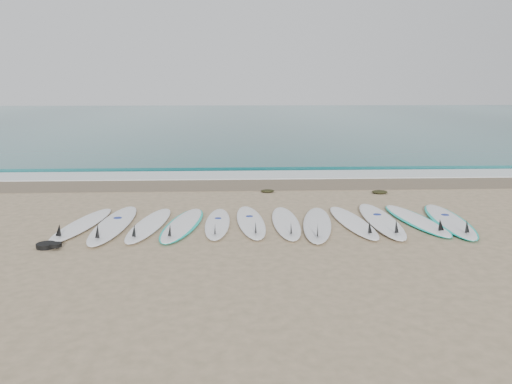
{
  "coord_description": "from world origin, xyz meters",
  "views": [
    {
      "loc": [
        -0.64,
        -9.51,
        2.71
      ],
      "look_at": [
        -0.17,
        1.25,
        0.4
      ],
      "focal_mm": 35.0,
      "sensor_mm": 36.0,
      "label": 1
    }
  ],
  "objects_px": {
    "leash_coil": "(48,245)",
    "surfboard_6": "(286,223)",
    "surfboard_0": "(81,225)",
    "surfboard_11": "(450,221)"
  },
  "relations": [
    {
      "from": "surfboard_0",
      "to": "surfboard_11",
      "type": "xyz_separation_m",
      "value": [
        7.31,
        -0.01,
        -0.0
      ]
    },
    {
      "from": "surfboard_0",
      "to": "surfboard_11",
      "type": "height_order",
      "value": "surfboard_11"
    },
    {
      "from": "surfboard_6",
      "to": "surfboard_11",
      "type": "relative_size",
      "value": 0.89
    },
    {
      "from": "surfboard_11",
      "to": "leash_coil",
      "type": "xyz_separation_m",
      "value": [
        -7.49,
        -1.25,
        -0.0
      ]
    },
    {
      "from": "surfboard_0",
      "to": "leash_coil",
      "type": "height_order",
      "value": "surfboard_0"
    },
    {
      "from": "leash_coil",
      "to": "surfboard_6",
      "type": "bearing_deg",
      "value": 16.38
    },
    {
      "from": "surfboard_0",
      "to": "surfboard_6",
      "type": "xyz_separation_m",
      "value": [
        4.01,
        -0.03,
        -0.0
      ]
    },
    {
      "from": "surfboard_6",
      "to": "leash_coil",
      "type": "xyz_separation_m",
      "value": [
        -4.19,
        -1.23,
        -0.01
      ]
    },
    {
      "from": "surfboard_0",
      "to": "surfboard_11",
      "type": "bearing_deg",
      "value": 8.81
    },
    {
      "from": "surfboard_0",
      "to": "surfboard_6",
      "type": "bearing_deg",
      "value": 8.48
    }
  ]
}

